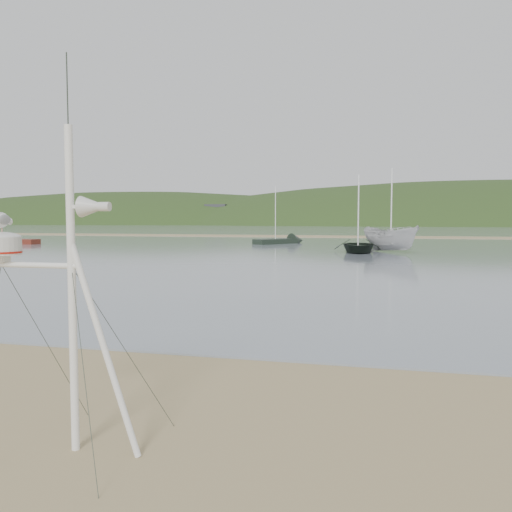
% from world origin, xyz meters
% --- Properties ---
extents(ground, '(560.00, 560.00, 0.00)m').
position_xyz_m(ground, '(0.00, 0.00, 0.00)').
color(ground, '#8F7A52').
rests_on(ground, ground).
extents(water, '(560.00, 256.00, 0.04)m').
position_xyz_m(water, '(0.00, 132.00, 0.02)').
color(water, slate).
rests_on(water, ground).
extents(sandbar, '(560.00, 7.00, 0.07)m').
position_xyz_m(sandbar, '(0.00, 70.00, 0.07)').
color(sandbar, '#8F7A52').
rests_on(sandbar, water).
extents(hill_ridge, '(620.00, 180.00, 80.00)m').
position_xyz_m(hill_ridge, '(18.52, 235.00, -19.70)').
color(hill_ridge, '#213616').
rests_on(hill_ridge, ground).
extents(far_cottages, '(294.40, 6.30, 8.00)m').
position_xyz_m(far_cottages, '(3.00, 196.00, 4.00)').
color(far_cottages, silver).
rests_on(far_cottages, ground).
extents(mast_rig, '(1.95, 2.08, 4.40)m').
position_xyz_m(mast_rig, '(0.65, -0.25, 1.06)').
color(mast_rig, white).
rests_on(mast_rig, ground).
extents(boat_dark, '(3.62, 1.32, 4.96)m').
position_xyz_m(boat_dark, '(1.71, 35.59, 2.52)').
color(boat_dark, black).
rests_on(boat_dark, water).
extents(boat_white, '(2.86, 2.86, 5.30)m').
position_xyz_m(boat_white, '(4.09, 36.64, 2.69)').
color(boat_white, silver).
rests_on(boat_white, water).
extents(sailboat_dark_mid, '(4.94, 6.00, 6.29)m').
position_xyz_m(sailboat_dark_mid, '(-6.25, 48.92, 0.30)').
color(sailboat_dark_mid, black).
rests_on(sailboat_dark_mid, ground).
extents(dinghy_red_far, '(5.76, 1.83, 1.38)m').
position_xyz_m(dinghy_red_far, '(-33.33, 41.16, 0.29)').
color(dinghy_red_far, '#5E2015').
rests_on(dinghy_red_far, ground).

